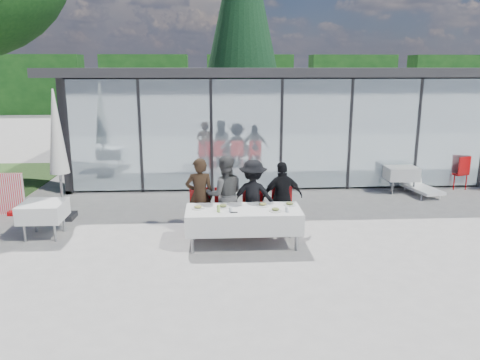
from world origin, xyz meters
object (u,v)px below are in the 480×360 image
diner_a (200,196)px  diner_chair_b (225,208)px  diner_c (253,196)px  plate_b (223,206)px  spare_table_right (400,173)px  diner_d (282,197)px  lounger (419,185)px  plate_a (198,207)px  conifer_tree (242,9)px  diner_b (225,195)px  plate_extra (276,210)px  juice_bottle (218,209)px  diner_chair_c (253,208)px  diner_chair_d (282,208)px  plate_d (290,204)px  spare_chair_b (461,171)px  diner_chair_a (200,209)px  plate_c (263,205)px  folded_eyeglasses (234,212)px  dining_table (243,219)px  market_umbrella (57,139)px  spare_table_left (43,211)px

diner_a → diner_chair_b: (0.53, -0.02, -0.28)m
diner_c → plate_b: 0.91m
spare_table_right → diner_d: bearing=-140.8°
diner_d → lounger: 5.18m
diner_c → plate_a: diner_c is taller
conifer_tree → diner_b: bearing=-95.3°
plate_extra → juice_bottle: 1.10m
diner_chair_c → lounger: bearing=30.4°
diner_chair_d → plate_a: bearing=-159.1°
diner_c → conifer_tree: size_ratio=0.15×
plate_a → lounger: plate_a is taller
diner_chair_c → diner_chair_d: 0.63m
plate_d → lounger: plate_d is taller
diner_b → spare_chair_b: bearing=-160.2°
diner_chair_b → spare_chair_b: size_ratio=1.00×
spare_chair_b → diner_chair_b: bearing=-154.4°
diner_chair_a → plate_d: bearing=-16.6°
plate_c → spare_table_right: plate_c is taller
diner_d → folded_eyeglasses: size_ratio=10.91×
plate_extra → dining_table: bearing=164.5°
diner_chair_c → market_umbrella: market_umbrella is taller
diner_chair_c → folded_eyeglasses: size_ratio=6.96×
diner_a → plate_c: 1.40m
folded_eyeglasses → spare_table_left: (-3.92, 0.94, -0.20)m
diner_d → conifer_tree: (-0.09, 12.31, 5.22)m
diner_chair_c → folded_eyeglasses: bearing=-114.7°
diner_chair_b → market_umbrella: size_ratio=0.33×
plate_c → juice_bottle: size_ratio=1.90×
diner_chair_b → spare_table_left: bearing=-179.5°
diner_chair_a → juice_bottle: 1.03m
spare_chair_b → dining_table: bearing=-148.3°
diner_chair_c → plate_extra: bearing=-68.7°
diner_chair_d → plate_c: size_ratio=3.78×
spare_table_left → diner_a: bearing=0.9°
diner_chair_c → plate_c: (0.15, -0.56, 0.24)m
folded_eyeglasses → spare_chair_b: spare_chair_b is taller
diner_chair_b → conifer_tree: 13.52m
spare_table_right → conifer_tree: (-3.90, 9.21, 5.43)m
plate_d → plate_extra: 0.50m
plate_b → diner_chair_c: bearing=43.5°
juice_bottle → conifer_tree: size_ratio=0.01×
diner_b → juice_bottle: bearing=75.4°
diner_chair_b → plate_d: 1.42m
diner_chair_d → spare_table_right: (3.81, 3.12, 0.02)m
diner_b → plate_c: 0.94m
dining_table → spare_chair_b: 7.72m
diner_a → conifer_tree: size_ratio=0.16×
plate_a → conifer_tree: conifer_tree is taller
diner_chair_b → spare_chair_b: same height
diner_d → diner_chair_d: (0.00, -0.02, -0.23)m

